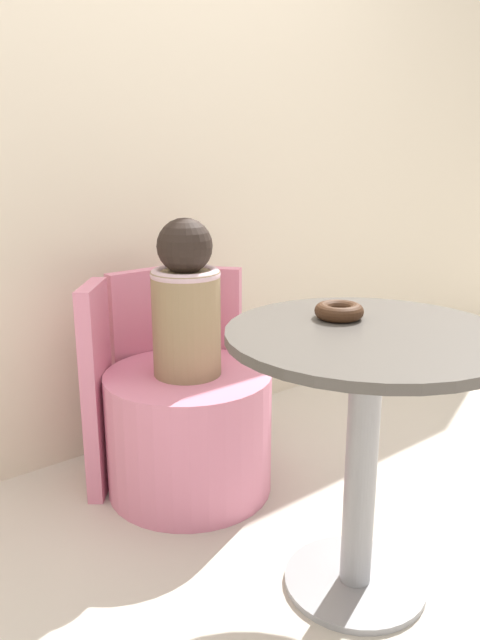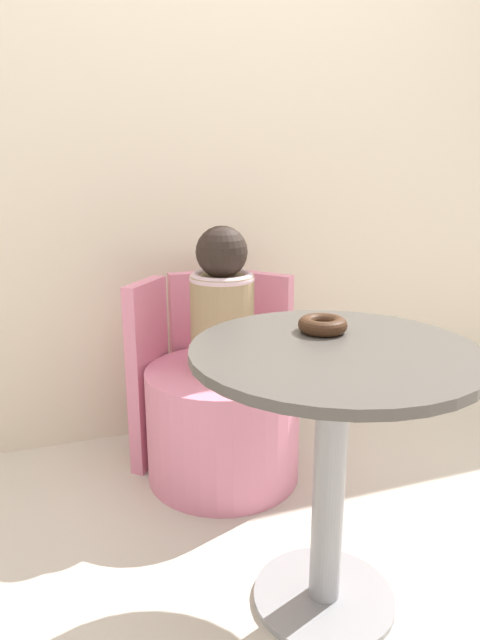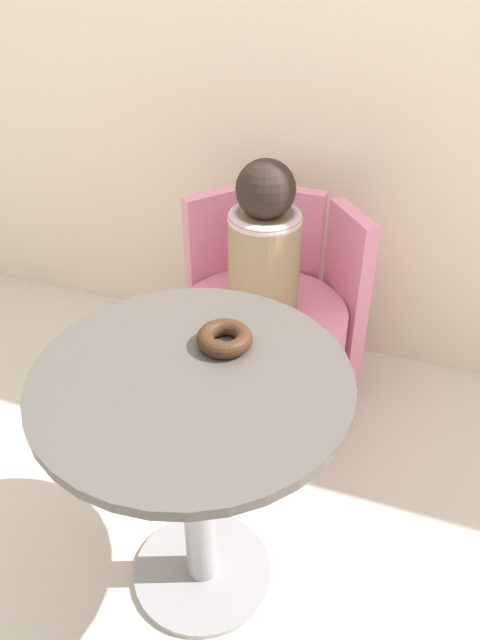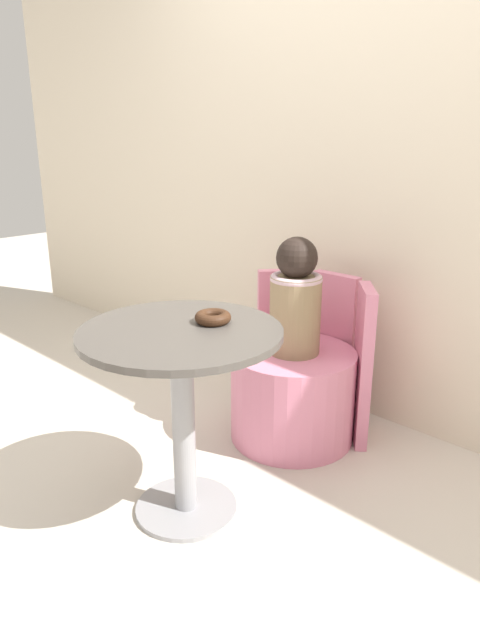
# 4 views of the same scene
# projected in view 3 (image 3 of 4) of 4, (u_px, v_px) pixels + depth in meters

# --- Properties ---
(ground_plane) EXTENTS (12.00, 12.00, 0.00)m
(ground_plane) POSITION_uv_depth(u_px,v_px,m) (198.00, 559.00, 1.75)
(ground_plane) COLOR beige
(back_wall) EXTENTS (6.00, 0.06, 2.40)m
(back_wall) POSITION_uv_depth(u_px,v_px,m) (324.00, 20.00, 1.92)
(back_wall) COLOR beige
(back_wall) RESTS_ON ground_plane
(round_table) EXTENTS (0.69, 0.69, 0.71)m
(round_table) POSITION_uv_depth(u_px,v_px,m) (195.00, 438.00, 1.41)
(round_table) COLOR #99999E
(round_table) RESTS_ON ground_plane
(tub_chair) EXTENTS (0.55, 0.55, 0.42)m
(tub_chair) POSITION_uv_depth(u_px,v_px,m) (261.00, 360.00, 2.14)
(tub_chair) COLOR pink
(tub_chair) RESTS_ON ground_plane
(booth_backrest) EXTENTS (0.65, 0.24, 0.71)m
(booth_backrest) POSITION_uv_depth(u_px,v_px,m) (282.00, 290.00, 2.23)
(booth_backrest) COLOR pink
(booth_backrest) RESTS_ON ground_plane
(child_figure) EXTENTS (0.22, 0.22, 0.51)m
(child_figure) POSITION_uv_depth(u_px,v_px,m) (264.00, 245.00, 1.88)
(child_figure) COLOR #937A56
(child_figure) RESTS_ON tub_chair
(donut) EXTENTS (0.13, 0.13, 0.04)m
(donut) POSITION_uv_depth(u_px,v_px,m) (225.00, 338.00, 1.38)
(donut) COLOR #3D2314
(donut) RESTS_ON round_table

